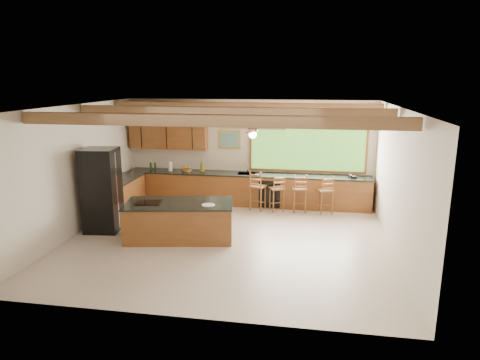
# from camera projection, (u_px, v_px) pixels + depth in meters

# --- Properties ---
(ground) EXTENTS (7.20, 7.20, 0.00)m
(ground) POSITION_uv_depth(u_px,v_px,m) (227.00, 241.00, 9.69)
(ground) COLOR #BDB19C
(ground) RESTS_ON ground
(room_shell) EXTENTS (7.27, 6.54, 3.02)m
(room_shell) POSITION_uv_depth(u_px,v_px,m) (225.00, 139.00, 9.83)
(room_shell) COLOR beige
(room_shell) RESTS_ON ground
(counter_run) EXTENTS (7.12, 3.10, 1.26)m
(counter_run) POSITION_uv_depth(u_px,v_px,m) (216.00, 191.00, 12.13)
(counter_run) COLOR brown
(counter_run) RESTS_ON ground
(island) EXTENTS (2.58, 1.54, 0.86)m
(island) POSITION_uv_depth(u_px,v_px,m) (180.00, 220.00, 9.75)
(island) COLOR brown
(island) RESTS_ON ground
(refrigerator) EXTENTS (0.85, 0.83, 2.00)m
(refrigerator) POSITION_uv_depth(u_px,v_px,m) (102.00, 190.00, 10.13)
(refrigerator) COLOR black
(refrigerator) RESTS_ON ground
(bar_stool_a) EXTENTS (0.50, 0.50, 1.12)m
(bar_stool_a) POSITION_uv_depth(u_px,v_px,m) (258.00, 187.00, 11.76)
(bar_stool_a) COLOR brown
(bar_stool_a) RESTS_ON ground
(bar_stool_b) EXTENTS (0.50, 0.51, 1.06)m
(bar_stool_b) POSITION_uv_depth(u_px,v_px,m) (277.00, 189.00, 11.69)
(bar_stool_b) COLOR brown
(bar_stool_b) RESTS_ON ground
(bar_stool_c) EXTENTS (0.44, 0.44, 1.09)m
(bar_stool_c) POSITION_uv_depth(u_px,v_px,m) (300.00, 189.00, 11.59)
(bar_stool_c) COLOR brown
(bar_stool_c) RESTS_ON ground
(bar_stool_d) EXTENTS (0.49, 0.49, 1.07)m
(bar_stool_d) POSITION_uv_depth(u_px,v_px,m) (325.00, 191.00, 11.48)
(bar_stool_d) COLOR brown
(bar_stool_d) RESTS_ON ground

